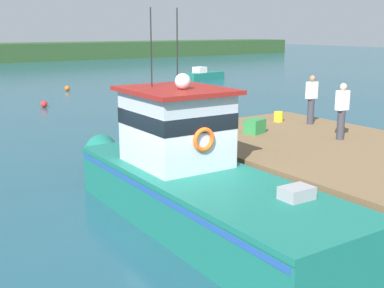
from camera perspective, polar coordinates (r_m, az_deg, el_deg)
name	(u,v)px	position (r m, az deg, el deg)	size (l,w,h in m)	color
ground_plane	(179,219)	(11.62, -1.46, -8.67)	(200.00, 200.00, 0.00)	#1E4C5B
dock	(323,148)	(14.34, 14.91, -0.40)	(6.00, 9.00, 1.20)	#4C3D2D
main_fishing_boat	(191,178)	(11.25, -0.11, -3.97)	(2.64, 9.82, 4.80)	#196B5B
crate_single_by_cleat	(255,126)	(15.22, 7.26, 2.05)	(0.60, 0.44, 0.43)	#2D8442
bait_bucket	(278,117)	(17.31, 9.95, 3.13)	(0.32, 0.32, 0.34)	yellow
deckhand_by_the_boat	(342,110)	(14.77, 16.91, 3.77)	(0.36, 0.22, 1.63)	#383842
deckhand_further_back	(311,99)	(16.97, 13.62, 5.12)	(0.36, 0.22, 1.63)	#383842
moored_boat_mid_harbor	(202,76)	(43.04, 1.20, 7.91)	(4.61, 1.65, 1.15)	#196B5B
mooring_buoy_outer	(44,104)	(29.14, -16.71, 4.43)	(0.37, 0.37, 0.37)	red
mooring_buoy_inshore	(67,88)	(36.70, -14.21, 6.27)	(0.36, 0.36, 0.36)	#EA5B19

